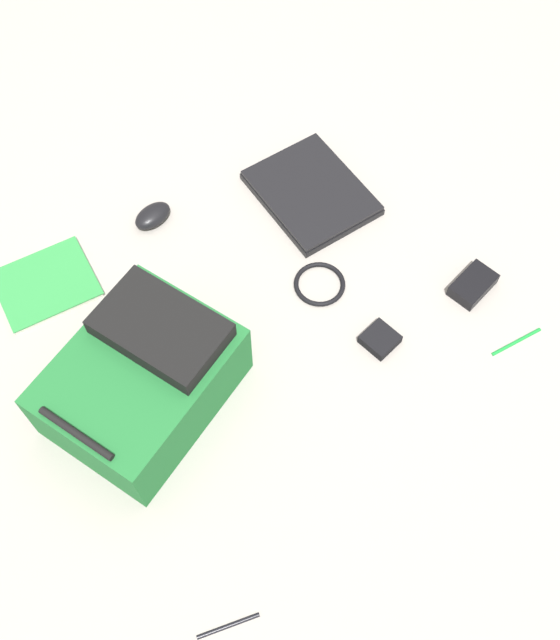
% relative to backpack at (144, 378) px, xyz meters
% --- Properties ---
extents(ground_plane, '(3.90, 3.90, 0.00)m').
position_rel_backpack_xyz_m(ground_plane, '(-0.08, -0.37, -0.10)').
color(ground_plane, gray).
extents(backpack, '(0.42, 0.48, 0.23)m').
position_rel_backpack_xyz_m(backpack, '(0.00, 0.00, 0.00)').
color(backpack, '#1E662D').
rests_on(backpack, ground_plane).
extents(laptop, '(0.35, 0.30, 0.03)m').
position_rel_backpack_xyz_m(laptop, '(0.20, -0.69, -0.08)').
color(laptop, black).
rests_on(laptop, ground_plane).
extents(book_red, '(0.25, 0.27, 0.02)m').
position_rel_backpack_xyz_m(book_red, '(0.42, 0.02, -0.09)').
color(book_red, silver).
rests_on(book_red, ground_plane).
extents(computer_mouse, '(0.07, 0.11, 0.04)m').
position_rel_backpack_xyz_m(computer_mouse, '(0.41, -0.31, -0.08)').
color(computer_mouse, black).
rests_on(computer_mouse, ground_plane).
extents(cable_coil, '(0.13, 0.13, 0.01)m').
position_rel_backpack_xyz_m(cable_coil, '(-0.03, -0.51, -0.09)').
color(cable_coil, black).
rests_on(cable_coil, ground_plane).
extents(power_brick, '(0.09, 0.13, 0.03)m').
position_rel_backpack_xyz_m(power_brick, '(-0.29, -0.80, -0.08)').
color(power_brick, black).
rests_on(power_brick, ground_plane).
extents(pen_black, '(0.04, 0.15, 0.01)m').
position_rel_backpack_xyz_m(pen_black, '(-0.47, -0.77, -0.10)').
color(pen_black, '#198C33').
rests_on(pen_black, ground_plane).
extents(pen_blue, '(0.06, 0.13, 0.01)m').
position_rel_backpack_xyz_m(pen_blue, '(-0.52, 0.18, -0.10)').
color(pen_blue, black).
rests_on(pen_blue, ground_plane).
extents(earbud_pouch, '(0.08, 0.08, 0.03)m').
position_rel_backpack_xyz_m(earbud_pouch, '(-0.25, -0.51, -0.09)').
color(earbud_pouch, black).
rests_on(earbud_pouch, ground_plane).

